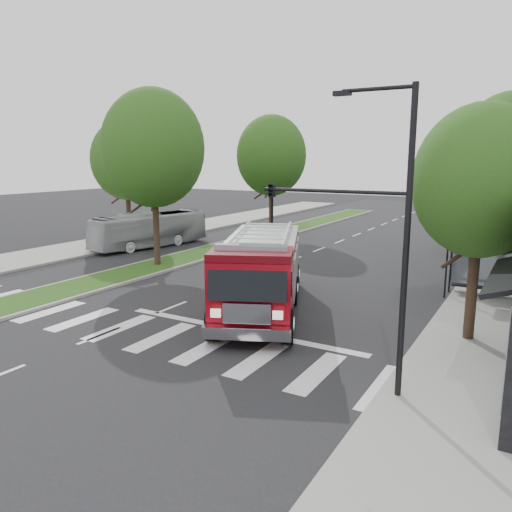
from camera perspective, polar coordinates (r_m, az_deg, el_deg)
The scene contains 13 objects.
ground at distance 21.68m, azimuth -9.62°, elevation -5.83°, with size 140.00×140.00×0.00m, color black.
sidewalk_left at distance 38.53m, azimuth -16.80°, elevation 1.37°, with size 5.00×80.00×0.15m, color gray.
median at distance 39.51m, azimuth 0.34°, elevation 2.08°, with size 3.00×50.00×0.15m.
bus_shelter at distance 24.49m, azimuth 24.54°, elevation 0.17°, with size 3.20×1.60×2.61m.
tree_right_near at distance 17.99m, azimuth 24.34°, elevation 7.76°, with size 4.40×4.40×8.05m.
tree_right_mid at distance 29.94m, azimuth 26.99°, elevation 10.36°, with size 5.60×5.60×9.72m.
tree_median_near at distance 29.23m, azimuth -11.67°, elevation 11.96°, with size 5.80×5.80×10.16m.
tree_median_far at distance 40.78m, azimuth 1.77°, elevation 11.40°, with size 5.60×5.60×9.72m.
tree_left_mid at distance 39.07m, azimuth -14.62°, elevation 10.59°, with size 5.20×5.20×9.16m.
streetlight_right_near at distance 13.04m, azimuth 13.14°, elevation 3.85°, with size 4.08×0.22×8.00m.
streetlight_right_far at distance 36.05m, azimuth 25.47°, elevation 7.20°, with size 2.11×0.20×8.00m.
fire_engine at distance 20.62m, azimuth 0.56°, elevation -1.90°, with size 6.56×10.05×3.37m.
city_bus at distance 36.49m, azimuth -12.03°, elevation 2.96°, with size 2.10×9.00×2.51m, color #AEAFB3.
Camera 1 is at (13.37, -15.88, 6.24)m, focal length 35.00 mm.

